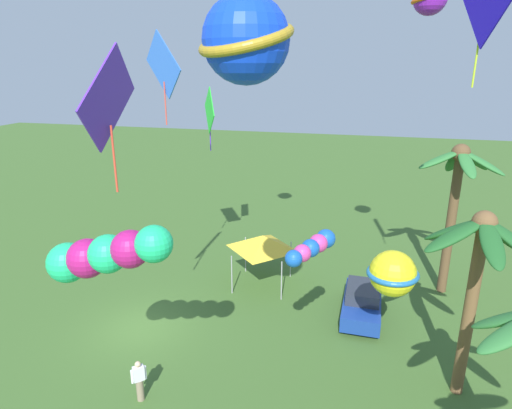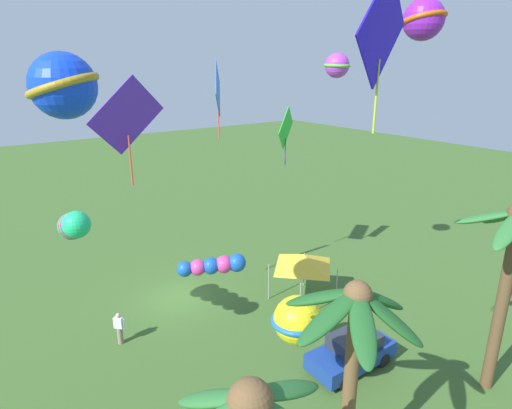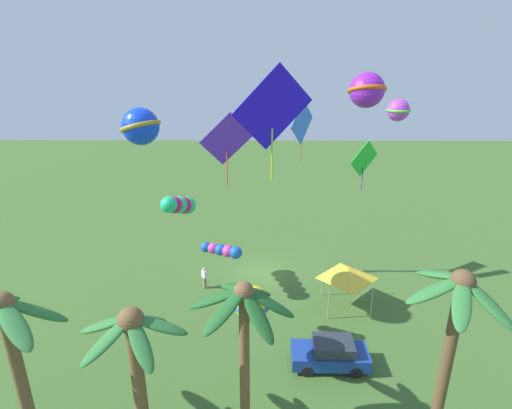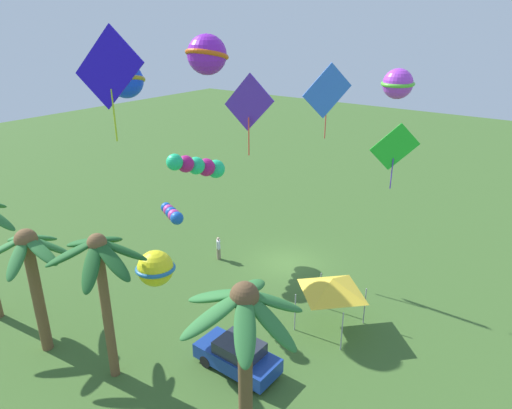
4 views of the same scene
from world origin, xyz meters
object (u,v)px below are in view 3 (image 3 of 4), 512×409
object	(u,v)px
parked_car_0	(330,353)
spectator_0	(204,278)
kite_diamond_0	(273,109)
kite_ball_5	(367,90)
festival_tent	(347,273)
kite_ball_6	(252,303)
kite_diamond_8	(364,159)
palm_tree_3	(134,346)
kite_ball_2	(398,110)
palm_tree_2	(244,318)
kite_ball_7	(141,126)
kite_diamond_3	(302,123)
kite_tube_9	(222,250)
kite_diamond_4	(226,140)
palm_tree_0	(456,317)
palm_tree_1	(8,334)
kite_tube_1	(180,205)

from	to	relation	value
parked_car_0	spectator_0	xyz separation A→B (m)	(7.49, -7.43, 0.06)
kite_diamond_0	kite_ball_5	world-z (taller)	kite_diamond_0
festival_tent	kite_ball_6	bearing A→B (deg)	46.50
kite_diamond_0	kite_diamond_8	world-z (taller)	kite_diamond_0
palm_tree_3	kite_ball_2	xyz separation A→B (m)	(-12.27, -9.86, 7.71)
palm_tree_2	kite_diamond_8	world-z (taller)	kite_diamond_8
palm_tree_3	kite_diamond_0	bearing A→B (deg)	-163.26
kite_diamond_0	kite_ball_7	size ratio (longest dim) A/B	1.44
kite_diamond_3	kite_diamond_8	distance (m)	4.68
kite_ball_5	kite_tube_9	distance (m)	10.45
festival_tent	kite_ball_7	distance (m)	14.92
kite_ball_6	kite_diamond_8	size ratio (longest dim) A/B	0.75
parked_car_0	kite_tube_9	distance (m)	7.65
kite_diamond_4	kite_ball_6	world-z (taller)	kite_diamond_4
palm_tree_0	kite_diamond_0	xyz separation A→B (m)	(6.79, -1.27, 7.31)
kite_ball_2	kite_tube_9	size ratio (longest dim) A/B	0.64
parked_car_0	kite_diamond_4	distance (m)	14.06
palm_tree_1	parked_car_0	size ratio (longest dim) A/B	1.78
palm_tree_0	kite_tube_1	distance (m)	16.83
festival_tent	kite_tube_9	distance (m)	8.80
palm_tree_3	festival_tent	distance (m)	14.12
spectator_0	kite_ball_2	xyz separation A→B (m)	(-11.44, 1.85, 11.57)
palm_tree_3	palm_tree_1	bearing A→B (deg)	2.12
palm_tree_2	kite_ball_5	xyz separation A→B (m)	(-4.47, -1.95, 8.37)
palm_tree_3	kite_diamond_4	distance (m)	14.24
palm_tree_1	kite_diamond_3	size ratio (longest dim) A/B	1.78
kite_ball_6	kite_diamond_8	world-z (taller)	kite_diamond_8
kite_ball_7	kite_tube_9	world-z (taller)	kite_ball_7
kite_ball_2	kite_diamond_3	xyz separation A→B (m)	(4.89, -3.37, -1.11)
festival_tent	kite_ball_6	size ratio (longest dim) A/B	1.16
palm_tree_2	kite_tube_1	xyz separation A→B (m)	(4.59, -10.83, 0.86)
festival_tent	kite_diamond_3	bearing A→B (deg)	-52.75
kite_tube_9	kite_ball_7	bearing A→B (deg)	-15.55
kite_tube_9	kite_tube_1	bearing A→B (deg)	-59.38
palm_tree_1	kite_tube_9	bearing A→B (deg)	-139.32
palm_tree_0	kite_diamond_3	xyz separation A→B (m)	(4.51, -12.96, 5.43)
spectator_0	palm_tree_0	bearing A→B (deg)	134.01
palm_tree_3	kite_diamond_8	size ratio (longest dim) A/B	1.90
palm_tree_1	parked_car_0	xyz separation A→B (m)	(-12.82, -4.44, -4.54)
festival_tent	kite_tube_9	xyz separation A→B (m)	(7.42, 3.46, 3.21)
palm_tree_0	kite_diamond_8	xyz separation A→B (m)	(0.44, -12.46, 3.17)
festival_tent	kite_tube_9	size ratio (longest dim) A/B	1.28
palm_tree_3	kite_diamond_0	distance (m)	10.02
kite_diamond_0	kite_ball_2	xyz separation A→B (m)	(-7.17, -8.32, -0.78)
palm_tree_2	kite_diamond_0	world-z (taller)	kite_diamond_0
kite_diamond_3	kite_tube_9	size ratio (longest dim) A/B	1.76
kite_diamond_3	kite_tube_9	world-z (taller)	kite_diamond_3
festival_tent	kite_ball_2	xyz separation A→B (m)	(-2.09, -0.32, 9.92)
palm_tree_3	kite_tube_9	size ratio (longest dim) A/B	2.83
kite_diamond_0	kite_ball_6	size ratio (longest dim) A/B	1.61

